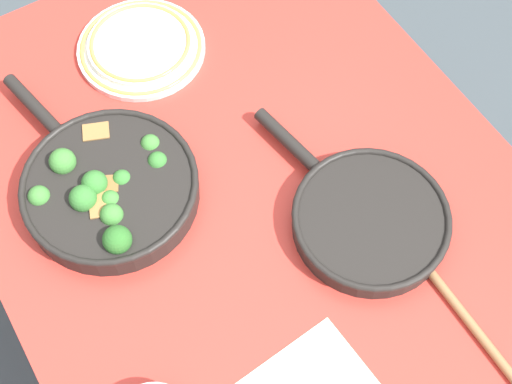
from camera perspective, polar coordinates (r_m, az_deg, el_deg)
The scene contains 6 objects.
ground_plane at distance 1.91m, azimuth -0.00°, elevation -11.21°, with size 14.00×14.00×0.00m, color #424C51.
dining_table_red at distance 1.29m, azimuth -0.00°, elevation -2.23°, with size 1.22×0.88×0.76m.
skillet_broccoli at distance 1.21m, azimuth -11.76°, elevation 0.38°, with size 0.45×0.30×0.08m.
skillet_eggs at distance 1.18m, azimuth 9.00°, elevation -2.12°, with size 0.41×0.26×0.04m.
wooden_spoon at distance 1.17m, azimuth 14.21°, elevation -6.80°, with size 0.38×0.04×0.02m.
dinner_plate_stack at distance 1.40m, azimuth -9.19°, elevation 11.46°, with size 0.24×0.24×0.03m.
Camera 1 is at (-0.49, 0.30, 1.82)m, focal length 50.00 mm.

